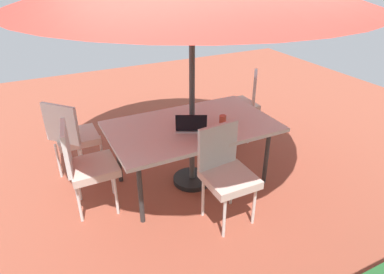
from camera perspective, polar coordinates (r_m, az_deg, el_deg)
name	(u,v)px	position (r m, az deg, el deg)	size (l,w,h in m)	color
ground_plane	(192,182)	(4.08, 0.00, -7.58)	(10.00, 10.00, 0.02)	#9E4C38
dining_table	(192,129)	(3.71, 0.00, 1.35)	(1.80, 1.09, 0.75)	white
chair_east	(86,164)	(3.53, -17.42, -4.27)	(0.49, 0.48, 0.98)	beige
chair_north	(226,170)	(3.28, 5.72, -5.62)	(0.47, 0.48, 0.98)	beige
chair_southwest	(243,102)	(4.88, 8.51, 5.86)	(0.58, 0.58, 0.98)	beige
chair_southeast	(73,135)	(4.14, -19.39, 0.37)	(0.59, 0.59, 0.98)	beige
laptop	(191,126)	(3.55, -0.14, 1.83)	(0.40, 0.36, 0.21)	#B7B7BC
cup	(223,121)	(3.67, 5.17, 2.76)	(0.07, 0.07, 0.12)	#CC4C33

